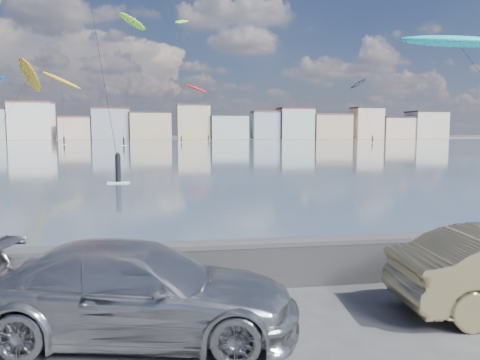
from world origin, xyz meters
TOP-DOWN VIEW (x-y plane):
  - ground at (0.00, 0.00)m, footprint 700.00×700.00m
  - bay_water at (0.00, 91.50)m, footprint 500.00×177.00m
  - far_shore_strip at (0.00, 200.00)m, footprint 500.00×60.00m
  - seawall at (0.00, 2.70)m, footprint 400.00×0.36m
  - far_buildings at (1.31, 186.00)m, footprint 240.79×13.26m
  - car_silver at (-1.23, 0.65)m, footprint 5.59×3.14m
  - kitesurfer_0 at (27.72, 36.08)m, footprint 11.28×11.15m
  - kitesurfer_3 at (10.14, 156.98)m, footprint 9.24×10.10m
  - kitesurfer_5 at (-7.96, 110.87)m, footprint 7.19×10.77m
  - kitesurfer_6 at (60.66, 135.98)m, footprint 8.99×18.77m
  - kitesurfer_9 at (-21.99, 73.72)m, footprint 5.59×14.94m
  - kitesurfer_11 at (-26.77, 121.22)m, footprint 9.88×9.33m
  - kitesurfer_14 at (5.19, 145.50)m, footprint 6.33×17.08m

SIDE VIEW (x-z plane):
  - ground at x=0.00m, z-range 0.00..0.00m
  - bay_water at x=0.00m, z-range 0.01..0.01m
  - far_shore_strip at x=0.00m, z-range 0.01..0.01m
  - seawall at x=0.00m, z-range 0.04..1.12m
  - car_silver at x=-1.23m, z-range 0.00..1.53m
  - far_buildings at x=1.31m, z-range -1.27..13.33m
  - kitesurfer_9 at x=-21.99m, z-range 4.40..19.64m
  - kitesurfer_0 at x=27.72m, z-range 5.49..18.56m
  - kitesurfer_11 at x=-26.77m, z-range 6.68..25.75m
  - kitesurfer_3 at x=10.14m, z-range 7.76..27.81m
  - kitesurfer_6 at x=60.66m, z-range 7.71..28.83m
  - kitesurfer_5 at x=-7.96m, z-range 12.99..44.62m
  - kitesurfer_14 at x=5.19m, z-range 17.44..57.00m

